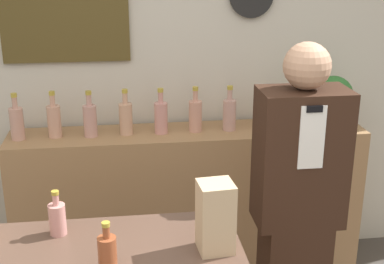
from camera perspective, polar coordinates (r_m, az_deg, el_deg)
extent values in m
cube|color=beige|center=(3.26, -4.86, 8.09)|extent=(5.20, 0.06, 2.70)
cube|color=#4E3F1C|center=(3.18, -13.51, 12.82)|extent=(0.73, 0.02, 0.63)
cube|color=#9E754C|center=(3.33, -0.35, -7.60)|extent=(2.10, 0.36, 0.94)
cube|color=#331E14|center=(2.49, 11.50, -2.71)|extent=(0.40, 0.24, 0.64)
cube|color=white|center=(2.33, 12.68, -0.60)|extent=(0.11, 0.01, 0.28)
cube|color=black|center=(2.29, 12.94, 2.41)|extent=(0.07, 0.01, 0.03)
sphere|color=tan|center=(2.37, 12.18, 6.90)|extent=(0.21, 0.21, 0.21)
cylinder|color=#B27047|center=(3.33, 14.63, 1.39)|extent=(0.17, 0.17, 0.10)
sphere|color=#2D6B2D|center=(3.29, 14.84, 3.82)|extent=(0.23, 0.23, 0.23)
cube|color=tan|center=(1.97, 2.53, -9.04)|extent=(0.14, 0.13, 0.27)
cylinder|color=tan|center=(2.17, -14.16, -9.03)|extent=(0.07, 0.07, 0.13)
cylinder|color=tan|center=(2.13, -14.34, -7.02)|extent=(0.03, 0.03, 0.04)
cylinder|color=#B29933|center=(2.12, -14.41, -6.30)|extent=(0.03, 0.03, 0.01)
cylinder|color=brown|center=(1.91, -9.01, -12.69)|extent=(0.07, 0.07, 0.13)
cylinder|color=brown|center=(1.87, -9.14, -10.48)|extent=(0.03, 0.03, 0.04)
cylinder|color=#B29933|center=(1.86, -9.19, -9.69)|extent=(0.03, 0.03, 0.01)
cylinder|color=tan|center=(3.14, -18.16, 0.83)|extent=(0.08, 0.08, 0.18)
cylinder|color=tan|center=(3.11, -18.40, 2.99)|extent=(0.03, 0.03, 0.06)
cylinder|color=#B29933|center=(3.10, -18.48, 3.75)|extent=(0.03, 0.03, 0.02)
cylinder|color=tan|center=(3.13, -14.48, 1.09)|extent=(0.08, 0.08, 0.18)
cylinder|color=tan|center=(3.09, -14.67, 3.26)|extent=(0.03, 0.03, 0.06)
cylinder|color=#B29933|center=(3.08, -14.74, 4.03)|extent=(0.03, 0.03, 0.02)
cylinder|color=tan|center=(3.09, -10.81, 1.15)|extent=(0.08, 0.08, 0.18)
cylinder|color=tan|center=(3.05, -10.95, 3.35)|extent=(0.03, 0.03, 0.06)
cylinder|color=#B29933|center=(3.04, -11.00, 4.13)|extent=(0.03, 0.03, 0.02)
cylinder|color=tan|center=(3.09, -7.07, 1.38)|extent=(0.08, 0.08, 0.18)
cylinder|color=tan|center=(3.06, -7.16, 3.58)|extent=(0.03, 0.03, 0.06)
cylinder|color=#B29933|center=(3.05, -7.19, 4.36)|extent=(0.03, 0.03, 0.02)
cylinder|color=tan|center=(3.09, -3.33, 1.50)|extent=(0.08, 0.08, 0.18)
cylinder|color=tan|center=(3.06, -3.37, 3.70)|extent=(0.03, 0.03, 0.06)
cylinder|color=#B29933|center=(3.05, -3.39, 4.48)|extent=(0.03, 0.03, 0.02)
cylinder|color=tan|center=(3.12, 0.36, 1.69)|extent=(0.08, 0.08, 0.18)
cylinder|color=tan|center=(3.09, 0.36, 3.88)|extent=(0.03, 0.03, 0.06)
cylinder|color=#B29933|center=(3.08, 0.37, 4.65)|extent=(0.03, 0.03, 0.02)
cylinder|color=tan|center=(3.15, 4.01, 1.81)|extent=(0.08, 0.08, 0.18)
cylinder|color=tan|center=(3.12, 4.06, 3.98)|extent=(0.03, 0.03, 0.06)
cylinder|color=#B29933|center=(3.11, 4.08, 4.74)|extent=(0.03, 0.03, 0.02)
cylinder|color=tan|center=(3.20, 7.55, 1.95)|extent=(0.08, 0.08, 0.18)
cylinder|color=tan|center=(3.16, 7.65, 4.08)|extent=(0.03, 0.03, 0.06)
cylinder|color=#B29933|center=(3.15, 7.69, 4.84)|extent=(0.03, 0.03, 0.02)
cylinder|color=tan|center=(3.25, 11.03, 2.03)|extent=(0.08, 0.08, 0.18)
cylinder|color=tan|center=(3.22, 11.17, 4.13)|extent=(0.03, 0.03, 0.06)
cylinder|color=#B29933|center=(3.20, 11.22, 4.87)|extent=(0.03, 0.03, 0.02)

